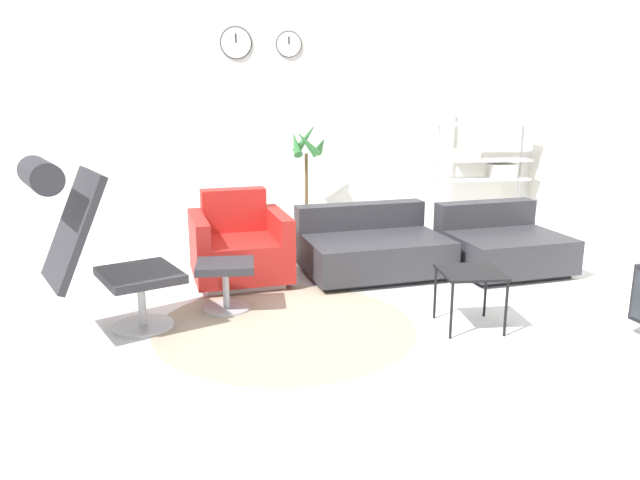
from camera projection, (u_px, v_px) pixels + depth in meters
ground_plane at (283, 315)px, 4.81m from camera, size 12.00×12.00×0.00m
wall_back at (268, 113)px, 7.39m from camera, size 12.00×0.09×2.80m
round_rug at (285, 326)px, 4.57m from camera, size 1.91×1.91×0.01m
lounge_chair at (87, 232)px, 4.21m from camera, size 1.10×0.92×1.27m
ottoman at (226, 276)px, 4.85m from camera, size 0.44×0.38×0.39m
armchair_red at (239, 249)px, 5.60m from camera, size 0.96×0.94×0.79m
couch_low at (372, 249)px, 5.84m from camera, size 1.43×1.16×0.61m
couch_second at (502, 247)px, 5.94m from camera, size 1.18×1.11×0.61m
side_table at (471, 277)px, 4.48m from camera, size 0.43×0.43×0.43m
potted_plant at (307, 193)px, 7.22m from camera, size 0.44×0.40×1.31m
shelf_unit at (481, 158)px, 7.47m from camera, size 1.11×0.28×1.76m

